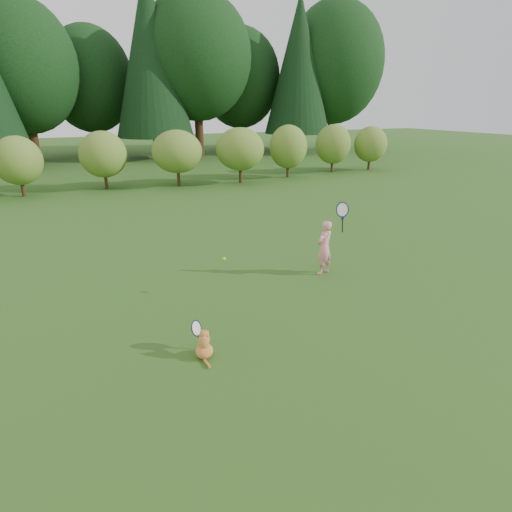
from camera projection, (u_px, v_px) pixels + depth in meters
name	position (u px, v px, depth m)	size (l,w,h in m)	color
ground	(264.00, 305.00, 8.10)	(100.00, 100.00, 0.00)	#2D5116
shrub_row	(138.00, 158.00, 18.80)	(28.00, 3.00, 2.80)	olive
woodland_backdrop	(99.00, 35.00, 25.35)	(48.00, 10.00, 15.00)	black
child	(325.00, 246.00, 9.42)	(0.72, 0.48, 1.82)	pink
cat	(204.00, 342.00, 6.38)	(0.45, 0.68, 0.61)	#B85423
tennis_ball	(224.00, 259.00, 8.32)	(0.07, 0.07, 0.07)	#CEE11A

